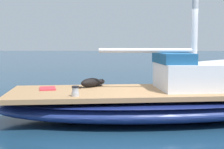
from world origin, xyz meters
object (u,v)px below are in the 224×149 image
dog_black (92,83)px  deck_winch (75,91)px  sailboat_main (155,104)px  mooring_buoy (206,89)px  deck_towel (48,88)px

dog_black → deck_winch: (1.36, -0.22, -0.01)m
sailboat_main → deck_winch: 2.00m
deck_winch → mooring_buoy: bearing=137.0°
deck_towel → sailboat_main: bearing=89.0°
deck_winch → mooring_buoy: (-4.01, 3.73, -0.54)m
sailboat_main → deck_winch: size_ratio=35.65×
dog_black → deck_towel: (0.38, -1.01, -0.09)m
dog_black → mooring_buoy: 4.43m
dog_black → deck_winch: dog_black is taller
sailboat_main → dog_black: dog_black is taller
deck_winch → dog_black: bearing=170.8°
sailboat_main → mooring_buoy: 3.68m
sailboat_main → deck_towel: deck_towel is taller
dog_black → mooring_buoy: bearing=127.0°
deck_towel → mooring_buoy: deck_towel is taller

